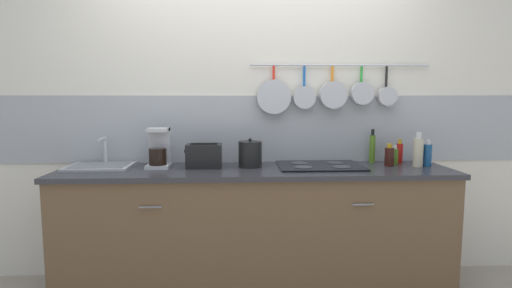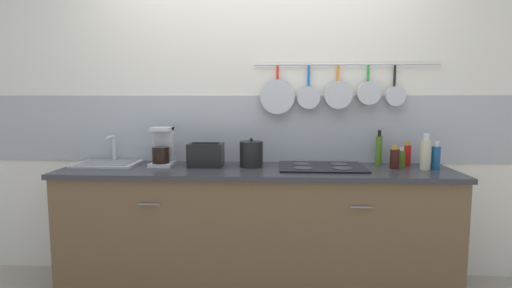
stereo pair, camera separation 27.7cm
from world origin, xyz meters
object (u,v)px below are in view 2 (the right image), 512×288
kettle (251,154)px  bottle_olive_oil (407,155)px  toaster (206,155)px  bottle_vinegar (379,149)px  bottle_hot_sauce (395,158)px  bottle_cooking_wine (426,154)px  bottle_sesame_oil (436,157)px  bottle_dish_soap (402,158)px  coffee_maker (162,150)px

kettle → bottle_olive_oil: 1.15m
toaster → bottle_vinegar: 1.28m
toaster → bottle_hot_sauce: (1.34, -0.01, -0.01)m
bottle_olive_oil → bottle_cooking_wine: bottle_cooking_wine is taller
bottle_olive_oil → toaster: bearing=-175.2°
bottle_sesame_oil → bottle_dish_soap: bearing=158.7°
coffee_maker → bottle_cooking_wine: bearing=-1.9°
toaster → bottle_hot_sauce: 1.34m
bottle_hot_sauce → bottle_cooking_wine: bottle_cooking_wine is taller
bottle_dish_soap → bottle_olive_oil: bearing=45.7°
coffee_maker → bottle_vinegar: coffee_maker is taller
bottle_cooking_wine → bottle_vinegar: bearing=144.0°
kettle → bottle_dish_soap: size_ratio=1.43×
toaster → bottle_olive_oil: bottle_olive_oil is taller
bottle_vinegar → coffee_maker: bearing=-175.3°
kettle → bottle_hot_sauce: (1.01, -0.02, -0.02)m
bottle_cooking_wine → bottle_dish_soap: bearing=144.5°
toaster → bottle_cooking_wine: 1.54m
kettle → coffee_maker: bearing=178.4°
bottle_hot_sauce → bottle_sesame_oil: (0.28, -0.01, 0.01)m
kettle → bottle_hot_sauce: kettle is taller
bottle_cooking_wine → bottle_sesame_oil: size_ratio=1.29×
bottle_vinegar → bottle_cooking_wine: bearing=-36.0°
bottle_dish_soap → bottle_sesame_oil: (0.21, -0.08, 0.02)m
coffee_maker → kettle: (0.65, -0.02, -0.02)m
bottle_vinegar → bottle_cooking_wine: bottle_vinegar is taller
bottle_hot_sauce → bottle_sesame_oil: 0.28m
bottle_dish_soap → bottle_olive_oil: 0.09m
toaster → bottle_dish_soap: (1.41, 0.06, -0.02)m
kettle → bottle_cooking_wine: 1.21m
bottle_dish_soap → bottle_cooking_wine: bottle_cooking_wine is taller
bottle_vinegar → bottle_dish_soap: 0.18m
coffee_maker → bottle_cooking_wine: size_ratio=1.13×
kettle → bottle_olive_oil: size_ratio=1.15×
bottle_olive_oil → bottle_sesame_oil: bottle_sesame_oil is taller
bottle_vinegar → bottle_dish_soap: (0.14, -0.10, -0.05)m
coffee_maker → bottle_hot_sauce: (1.66, -0.04, -0.04)m
coffee_maker → kettle: bearing=-1.6°
toaster → bottle_olive_oil: (1.47, 0.12, -0.00)m
kettle → bottle_olive_oil: kettle is taller
toaster → bottle_cooking_wine: bottle_cooking_wine is taller
kettle → bottle_vinegar: bearing=9.1°
coffee_maker → bottle_vinegar: (1.60, 0.13, -0.00)m
coffee_maker → bottle_dish_soap: (1.73, 0.03, -0.05)m
bottle_dish_soap → bottle_sesame_oil: bearing=-21.3°
kettle → bottle_hot_sauce: 1.01m
bottle_sesame_oil → coffee_maker: bearing=178.5°
toaster → kettle: size_ratio=1.28×
bottle_dish_soap → bottle_cooking_wine: 0.17m
bottle_olive_oil → coffee_maker: bearing=-177.0°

